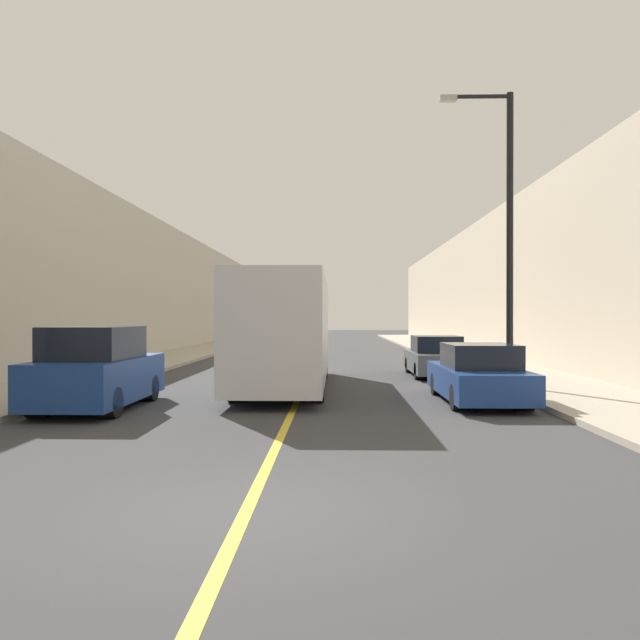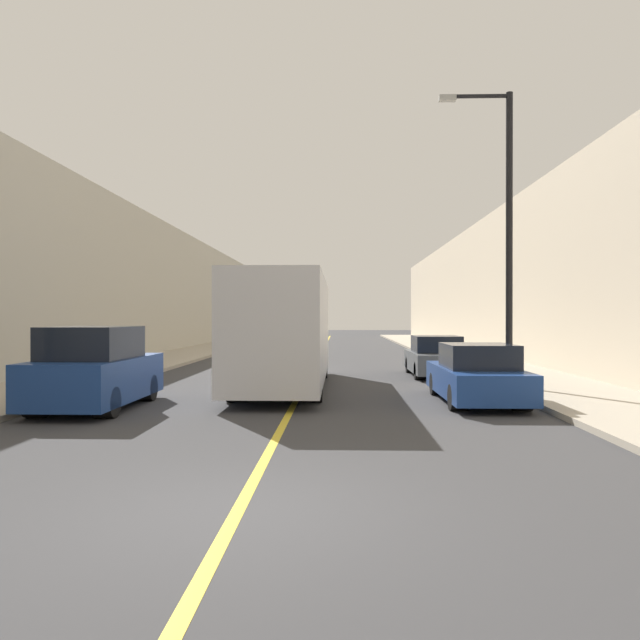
% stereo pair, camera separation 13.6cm
% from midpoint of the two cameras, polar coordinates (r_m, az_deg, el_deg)
% --- Properties ---
extents(ground_plane, '(200.00, 200.00, 0.00)m').
position_cam_midpoint_polar(ground_plane, '(7.22, -7.47, -17.24)').
color(ground_plane, '#38383A').
extents(sidewalk_left, '(3.59, 72.00, 0.14)m').
position_cam_midpoint_polar(sidewalk_left, '(37.88, -11.82, -2.94)').
color(sidewalk_left, '#A89E8C').
rests_on(sidewalk_left, ground).
extents(sidewalk_right, '(3.59, 72.00, 0.14)m').
position_cam_midpoint_polar(sidewalk_right, '(37.44, 11.59, -2.98)').
color(sidewalk_right, '#A89E8C').
rests_on(sidewalk_right, ground).
extents(building_row_left, '(4.00, 72.00, 7.97)m').
position_cam_midpoint_polar(building_row_left, '(38.91, -17.27, 2.91)').
color(building_row_left, '#B7B2A3').
rests_on(building_row_left, ground).
extents(building_row_right, '(4.00, 72.00, 7.93)m').
position_cam_midpoint_polar(building_row_right, '(38.28, 17.20, 2.92)').
color(building_row_right, beige).
rests_on(building_row_right, ground).
extents(road_center_line, '(0.16, 72.00, 0.01)m').
position_cam_midpoint_polar(road_center_line, '(36.89, -0.18, -3.12)').
color(road_center_line, gold).
rests_on(road_center_line, ground).
extents(bus, '(2.45, 10.16, 3.35)m').
position_cam_midpoint_polar(bus, '(19.13, -3.32, -0.91)').
color(bus, silver).
rests_on(bus, ground).
extents(parked_suv_left, '(1.95, 4.45, 1.95)m').
position_cam_midpoint_polar(parked_suv_left, '(15.69, -19.97, -4.41)').
color(parked_suv_left, navy).
rests_on(parked_suv_left, ground).
extents(car_right_near, '(1.87, 4.75, 1.50)m').
position_cam_midpoint_polar(car_right_near, '(16.40, 14.03, -4.98)').
color(car_right_near, navy).
rests_on(car_right_near, ground).
extents(car_right_mid, '(1.84, 4.47, 1.50)m').
position_cam_midpoint_polar(car_right_mid, '(23.35, 10.34, -3.43)').
color(car_right_mid, '#51565B').
rests_on(car_right_mid, ground).
extents(street_lamp_right, '(2.17, 0.24, 8.66)m').
position_cam_midpoint_polar(street_lamp_right, '(19.38, 16.34, 8.50)').
color(street_lamp_right, black).
rests_on(street_lamp_right, sidewalk_right).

